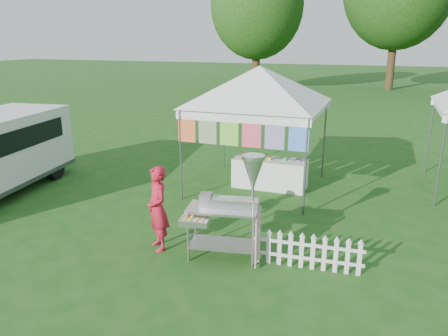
% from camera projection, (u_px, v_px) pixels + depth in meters
% --- Properties ---
extents(ground, '(120.00, 120.00, 0.00)m').
position_uv_depth(ground, '(203.00, 246.00, 7.88)').
color(ground, '#194F16').
rests_on(ground, ground).
extents(canopy_main, '(4.24, 4.24, 3.45)m').
position_uv_depth(canopy_main, '(260.00, 66.00, 10.17)').
color(canopy_main, '#59595E').
rests_on(canopy_main, ground).
extents(tree_left, '(6.40, 6.40, 9.53)m').
position_uv_depth(tree_left, '(257.00, 5.00, 29.80)').
color(tree_left, '#3B2915').
rests_on(tree_left, ground).
extents(donut_cart, '(1.32, 1.09, 1.82)m').
position_uv_depth(donut_cart, '(234.00, 199.00, 7.15)').
color(donut_cart, gray).
rests_on(donut_cart, ground).
extents(vendor, '(0.65, 0.64, 1.52)m').
position_uv_depth(vendor, '(158.00, 208.00, 7.60)').
color(vendor, red).
rests_on(vendor, ground).
extents(picket_fence, '(1.80, 0.15, 0.56)m').
position_uv_depth(picket_fence, '(307.00, 252.00, 7.04)').
color(picket_fence, silver).
rests_on(picket_fence, ground).
extents(display_table, '(1.80, 0.70, 0.73)m').
position_uv_depth(display_table, '(270.00, 173.00, 10.91)').
color(display_table, white).
rests_on(display_table, ground).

